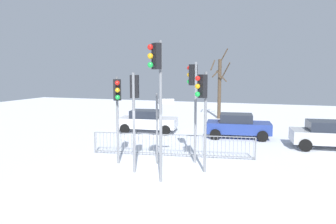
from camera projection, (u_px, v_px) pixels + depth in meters
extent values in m
plane|color=white|center=(151.00, 174.00, 12.43)|extent=(60.00, 60.00, 0.00)
cylinder|color=slate|center=(205.00, 123.00, 12.47)|extent=(0.11, 0.11, 4.01)
cube|color=black|center=(203.00, 86.00, 12.19)|extent=(0.39, 0.37, 0.90)
sphere|color=red|center=(198.00, 78.00, 12.02)|extent=(0.20, 0.20, 0.20)
sphere|color=orange|center=(198.00, 86.00, 12.05)|extent=(0.20, 0.20, 0.20)
sphere|color=green|center=(197.00, 94.00, 12.09)|extent=(0.20, 0.20, 0.20)
cylinder|color=slate|center=(161.00, 113.00, 11.29)|extent=(0.11, 0.11, 5.10)
cube|color=black|center=(157.00, 56.00, 10.95)|extent=(0.39, 0.37, 0.90)
sphere|color=red|center=(150.00, 47.00, 10.77)|extent=(0.20, 0.20, 0.20)
sphere|color=orange|center=(150.00, 56.00, 10.81)|extent=(0.20, 0.20, 0.20)
sphere|color=green|center=(150.00, 65.00, 10.85)|extent=(0.20, 0.20, 0.20)
cylinder|color=slate|center=(134.00, 123.00, 12.45)|extent=(0.11, 0.11, 3.99)
cube|color=black|center=(135.00, 86.00, 12.43)|extent=(0.35, 0.27, 0.90)
sphere|color=red|center=(136.00, 79.00, 12.63)|extent=(0.20, 0.20, 0.20)
sphere|color=orange|center=(136.00, 86.00, 12.67)|extent=(0.20, 0.20, 0.20)
sphere|color=green|center=(136.00, 94.00, 12.71)|extent=(0.20, 0.20, 0.20)
cylinder|color=slate|center=(118.00, 121.00, 13.72)|extent=(0.11, 0.11, 3.80)
cube|color=black|center=(117.00, 90.00, 13.39)|extent=(0.39, 0.35, 0.90)
sphere|color=red|center=(117.00, 83.00, 13.11)|extent=(0.20, 0.20, 0.20)
sphere|color=orange|center=(117.00, 90.00, 13.15)|extent=(0.20, 0.20, 0.20)
sphere|color=green|center=(118.00, 97.00, 13.18)|extent=(0.20, 0.20, 0.20)
cylinder|color=slate|center=(195.00, 113.00, 13.76)|extent=(0.11, 0.11, 4.43)
cube|color=black|center=(193.00, 75.00, 13.68)|extent=(0.36, 0.39, 0.90)
sphere|color=red|center=(189.00, 68.00, 13.84)|extent=(0.20, 0.20, 0.20)
sphere|color=orange|center=(189.00, 75.00, 13.87)|extent=(0.20, 0.20, 0.20)
sphere|color=green|center=(189.00, 82.00, 13.91)|extent=(0.20, 0.20, 0.20)
cylinder|color=slate|center=(157.00, 129.00, 13.73)|extent=(0.09, 0.09, 3.10)
cube|color=white|center=(166.00, 101.00, 13.57)|extent=(0.68, 0.24, 0.22)
cube|color=slate|center=(172.00, 135.00, 14.94)|extent=(7.63, 1.21, 0.04)
cube|color=slate|center=(172.00, 154.00, 15.05)|extent=(7.63, 1.21, 0.04)
cylinder|color=slate|center=(97.00, 143.00, 15.63)|extent=(0.02, 0.02, 1.05)
cylinder|color=slate|center=(100.00, 143.00, 15.60)|extent=(0.02, 0.02, 1.05)
cylinder|color=slate|center=(104.00, 143.00, 15.57)|extent=(0.02, 0.02, 1.05)
cylinder|color=slate|center=(107.00, 143.00, 15.54)|extent=(0.02, 0.02, 1.05)
cylinder|color=slate|center=(111.00, 143.00, 15.51)|extent=(0.02, 0.02, 1.05)
cylinder|color=slate|center=(114.00, 143.00, 15.48)|extent=(0.02, 0.02, 1.05)
cylinder|color=slate|center=(118.00, 144.00, 15.45)|extent=(0.02, 0.02, 1.05)
cylinder|color=slate|center=(121.00, 144.00, 15.42)|extent=(0.02, 0.02, 1.05)
cylinder|color=slate|center=(125.00, 144.00, 15.39)|extent=(0.02, 0.02, 1.05)
cylinder|color=slate|center=(128.00, 144.00, 15.36)|extent=(0.02, 0.02, 1.05)
cylinder|color=slate|center=(132.00, 144.00, 15.33)|extent=(0.02, 0.02, 1.05)
cylinder|color=slate|center=(135.00, 144.00, 15.30)|extent=(0.02, 0.02, 1.05)
cylinder|color=slate|center=(139.00, 144.00, 15.27)|extent=(0.02, 0.02, 1.05)
cylinder|color=slate|center=(142.00, 145.00, 15.24)|extent=(0.02, 0.02, 1.05)
cylinder|color=slate|center=(146.00, 145.00, 15.21)|extent=(0.02, 0.02, 1.05)
cylinder|color=slate|center=(150.00, 145.00, 15.18)|extent=(0.02, 0.02, 1.05)
cylinder|color=slate|center=(153.00, 145.00, 15.15)|extent=(0.02, 0.02, 1.05)
cylinder|color=slate|center=(157.00, 145.00, 15.12)|extent=(0.02, 0.02, 1.05)
cylinder|color=slate|center=(161.00, 145.00, 15.09)|extent=(0.02, 0.02, 1.05)
cylinder|color=slate|center=(164.00, 145.00, 15.06)|extent=(0.02, 0.02, 1.05)
cylinder|color=slate|center=(168.00, 146.00, 15.03)|extent=(0.02, 0.02, 1.05)
cylinder|color=slate|center=(172.00, 146.00, 15.00)|extent=(0.02, 0.02, 1.05)
cylinder|color=slate|center=(176.00, 146.00, 14.97)|extent=(0.02, 0.02, 1.05)
cylinder|color=slate|center=(179.00, 146.00, 14.94)|extent=(0.02, 0.02, 1.05)
cylinder|color=slate|center=(183.00, 146.00, 14.91)|extent=(0.02, 0.02, 1.05)
cylinder|color=slate|center=(187.00, 146.00, 14.88)|extent=(0.02, 0.02, 1.05)
cylinder|color=slate|center=(191.00, 146.00, 14.85)|extent=(0.02, 0.02, 1.05)
cylinder|color=slate|center=(194.00, 147.00, 14.82)|extent=(0.02, 0.02, 1.05)
cylinder|color=slate|center=(198.00, 147.00, 14.80)|extent=(0.02, 0.02, 1.05)
cylinder|color=slate|center=(202.00, 147.00, 14.77)|extent=(0.02, 0.02, 1.05)
cylinder|color=slate|center=(206.00, 147.00, 14.74)|extent=(0.02, 0.02, 1.05)
cylinder|color=slate|center=(210.00, 147.00, 14.71)|extent=(0.02, 0.02, 1.05)
cylinder|color=slate|center=(214.00, 147.00, 14.68)|extent=(0.02, 0.02, 1.05)
cylinder|color=slate|center=(218.00, 147.00, 14.65)|extent=(0.02, 0.02, 1.05)
cylinder|color=slate|center=(222.00, 148.00, 14.62)|extent=(0.02, 0.02, 1.05)
cylinder|color=slate|center=(225.00, 148.00, 14.59)|extent=(0.02, 0.02, 1.05)
cylinder|color=slate|center=(229.00, 148.00, 14.56)|extent=(0.02, 0.02, 1.05)
cylinder|color=slate|center=(233.00, 148.00, 14.53)|extent=(0.02, 0.02, 1.05)
cylinder|color=slate|center=(237.00, 148.00, 14.50)|extent=(0.02, 0.02, 1.05)
cylinder|color=slate|center=(241.00, 148.00, 14.47)|extent=(0.02, 0.02, 1.05)
cylinder|color=slate|center=(245.00, 149.00, 14.44)|extent=(0.02, 0.02, 1.05)
cylinder|color=slate|center=(249.00, 149.00, 14.41)|extent=(0.02, 0.02, 1.05)
cylinder|color=slate|center=(253.00, 149.00, 14.38)|extent=(0.02, 0.02, 1.05)
cylinder|color=slate|center=(95.00, 143.00, 15.64)|extent=(0.06, 0.06, 1.05)
cylinder|color=slate|center=(255.00, 149.00, 14.36)|extent=(0.06, 0.06, 1.05)
cube|color=silver|center=(148.00, 122.00, 21.11)|extent=(3.99, 2.17, 0.65)
cube|color=#1E232D|center=(146.00, 114.00, 21.07)|extent=(2.08, 1.73, 0.55)
cylinder|color=black|center=(170.00, 126.00, 21.72)|extent=(0.66, 0.30, 0.64)
cylinder|color=black|center=(165.00, 130.00, 20.07)|extent=(0.66, 0.30, 0.64)
cylinder|color=black|center=(133.00, 125.00, 22.23)|extent=(0.66, 0.30, 0.64)
cylinder|color=black|center=(125.00, 129.00, 20.58)|extent=(0.66, 0.30, 0.64)
cube|color=#B2B5BA|center=(330.00, 137.00, 16.48)|extent=(3.97, 2.11, 0.65)
cube|color=#1E232D|center=(327.00, 126.00, 16.44)|extent=(2.06, 1.70, 0.55)
cylinder|color=black|center=(299.00, 138.00, 17.62)|extent=(0.66, 0.29, 0.64)
cylinder|color=black|center=(305.00, 145.00, 15.97)|extent=(0.66, 0.29, 0.64)
cube|color=navy|center=(238.00, 127.00, 19.26)|extent=(3.98, 2.15, 0.65)
cube|color=#1E232D|center=(236.00, 118.00, 19.22)|extent=(2.07, 1.72, 0.55)
cylinder|color=black|center=(260.00, 131.00, 19.86)|extent=(0.66, 0.30, 0.64)
cylinder|color=black|center=(263.00, 136.00, 18.21)|extent=(0.66, 0.30, 0.64)
cylinder|color=black|center=(217.00, 129.00, 20.39)|extent=(0.66, 0.30, 0.64)
cylinder|color=black|center=(215.00, 134.00, 18.73)|extent=(0.66, 0.30, 0.64)
cylinder|color=#473828|center=(219.00, 89.00, 27.01)|extent=(0.30, 0.30, 5.08)
cylinder|color=#473828|center=(213.00, 65.00, 26.98)|extent=(0.20, 1.30, 0.93)
cylinder|color=#473828|center=(221.00, 76.00, 26.42)|extent=(0.92, 0.55, 0.98)
cylinder|color=#473828|center=(217.00, 72.00, 27.24)|extent=(0.82, 0.71, 0.97)
cylinder|color=#473828|center=(225.00, 72.00, 27.11)|extent=(1.01, 0.91, 1.57)
cylinder|color=#473828|center=(223.00, 57.00, 26.97)|extent=(0.92, 0.53, 1.42)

